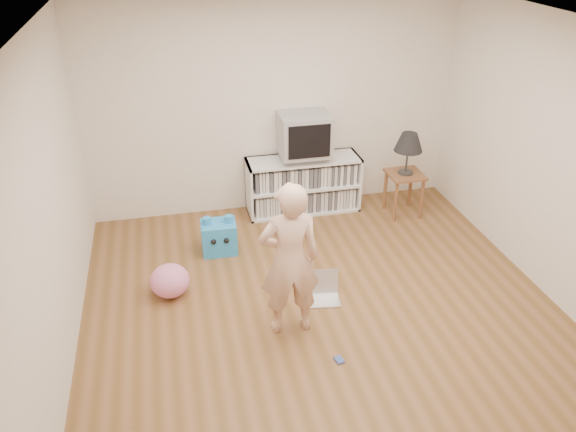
# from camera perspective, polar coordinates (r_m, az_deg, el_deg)

# --- Properties ---
(ground) EXTENTS (4.50, 4.50, 0.00)m
(ground) POSITION_cam_1_polar(r_m,az_deg,el_deg) (5.48, 3.46, -9.42)
(ground) COLOR brown
(ground) RESTS_ON ground
(walls) EXTENTS (4.52, 4.52, 2.60)m
(walls) POSITION_cam_1_polar(r_m,az_deg,el_deg) (4.79, 3.92, 2.89)
(walls) COLOR silver
(walls) RESTS_ON ground
(ceiling) EXTENTS (4.50, 4.50, 0.01)m
(ceiling) POSITION_cam_1_polar(r_m,az_deg,el_deg) (4.38, 4.51, 18.38)
(ceiling) COLOR white
(ceiling) RESTS_ON walls
(media_unit) EXTENTS (1.40, 0.45, 0.70)m
(media_unit) POSITION_cam_1_polar(r_m,az_deg,el_deg) (7.04, 1.52, 3.27)
(media_unit) COLOR white
(media_unit) RESTS_ON ground
(dvd_deck) EXTENTS (0.45, 0.35, 0.07)m
(dvd_deck) POSITION_cam_1_polar(r_m,az_deg,el_deg) (6.87, 1.59, 6.11)
(dvd_deck) COLOR gray
(dvd_deck) RESTS_ON media_unit
(crt_tv) EXTENTS (0.60, 0.53, 0.50)m
(crt_tv) POSITION_cam_1_polar(r_m,az_deg,el_deg) (6.76, 1.63, 8.32)
(crt_tv) COLOR #959599
(crt_tv) RESTS_ON dvd_deck
(side_table) EXTENTS (0.42, 0.42, 0.55)m
(side_table) POSITION_cam_1_polar(r_m,az_deg,el_deg) (7.06, 11.73, 3.29)
(side_table) COLOR brown
(side_table) RESTS_ON ground
(table_lamp) EXTENTS (0.34, 0.34, 0.52)m
(table_lamp) POSITION_cam_1_polar(r_m,az_deg,el_deg) (6.85, 12.17, 7.25)
(table_lamp) COLOR #333333
(table_lamp) RESTS_ON side_table
(person) EXTENTS (0.55, 0.37, 1.47)m
(person) POSITION_cam_1_polar(r_m,az_deg,el_deg) (4.83, 0.17, -4.51)
(person) COLOR beige
(person) RESTS_ON ground
(laptop) EXTENTS (0.42, 0.35, 0.26)m
(laptop) POSITION_cam_1_polar(r_m,az_deg,el_deg) (5.60, 3.25, -7.59)
(laptop) COLOR silver
(laptop) RESTS_ON ground
(playing_cards) EXTENTS (0.08, 0.10, 0.02)m
(playing_cards) POSITION_cam_1_polar(r_m,az_deg,el_deg) (4.95, 5.21, -14.35)
(playing_cards) COLOR #3E56A6
(playing_cards) RESTS_ON ground
(plush_blue) EXTENTS (0.39, 0.34, 0.44)m
(plush_blue) POSITION_cam_1_polar(r_m,az_deg,el_deg) (6.27, -7.02, -2.10)
(plush_blue) COLOR #258DDB
(plush_blue) RESTS_ON ground
(plush_pink) EXTENTS (0.41, 0.41, 0.33)m
(plush_pink) POSITION_cam_1_polar(r_m,az_deg,el_deg) (5.68, -11.91, -6.45)
(plush_pink) COLOR pink
(plush_pink) RESTS_ON ground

